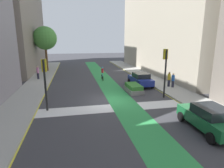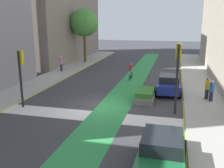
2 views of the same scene
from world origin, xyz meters
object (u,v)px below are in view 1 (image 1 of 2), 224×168
(pedestrian_sidewalk_right_b, at_px, (169,79))
(car_blue_right_far, at_px, (140,79))
(traffic_signal_near_right, at_px, (165,64))
(median_planter, at_px, (134,88))
(car_green_right_near, at_px, (209,118))
(pedestrian_sidewalk_right_a, at_px, (173,80))
(street_tree_near, at_px, (45,38))
(traffic_signal_near_left, at_px, (45,75))
(pedestrian_sidewalk_left_a, at_px, (38,72))
(cyclist_in_lane, at_px, (102,73))

(pedestrian_sidewalk_right_b, bearing_deg, car_blue_right_far, 152.21)
(traffic_signal_near_right, distance_m, median_planter, 4.25)
(car_green_right_near, bearing_deg, pedestrian_sidewalk_right_a, 72.47)
(pedestrian_sidewalk_right_a, relative_size, street_tree_near, 0.22)
(pedestrian_sidewalk_right_b, bearing_deg, pedestrian_sidewalk_right_a, -58.91)
(car_green_right_near, xyz_separation_m, pedestrian_sidewalk_right_b, (2.79, 10.10, 0.20))
(traffic_signal_near_right, distance_m, traffic_signal_near_left, 10.63)
(car_green_right_near, height_order, car_blue_right_far, same)
(car_green_right_near, xyz_separation_m, car_blue_right_far, (-0.11, 11.63, 0.00))
(car_blue_right_far, height_order, pedestrian_sidewalk_left_a, pedestrian_sidewalk_left_a)
(car_blue_right_far, bearing_deg, pedestrian_sidewalk_right_b, -27.79)
(car_green_right_near, bearing_deg, car_blue_right_far, 90.52)
(car_blue_right_far, distance_m, pedestrian_sidewalk_right_a, 3.72)
(pedestrian_sidewalk_left_a, bearing_deg, car_blue_right_far, -25.15)
(car_blue_right_far, xyz_separation_m, cyclist_in_lane, (-3.96, 4.03, 0.17))
(traffic_signal_near_right, relative_size, pedestrian_sidewalk_right_b, 2.73)
(cyclist_in_lane, bearing_deg, pedestrian_sidewalk_left_a, 167.82)
(pedestrian_sidewalk_left_a, bearing_deg, traffic_signal_near_right, -39.10)
(car_green_right_near, distance_m, median_planter, 9.29)
(car_green_right_near, bearing_deg, traffic_signal_near_right, 85.93)
(pedestrian_sidewalk_right_a, height_order, pedestrian_sidewalk_right_b, pedestrian_sidewalk_right_b)
(cyclist_in_lane, height_order, median_planter, cyclist_in_lane)
(traffic_signal_near_right, relative_size, median_planter, 1.64)
(pedestrian_sidewalk_right_b, bearing_deg, pedestrian_sidewalk_left_a, 154.34)
(pedestrian_sidewalk_right_a, xyz_separation_m, street_tree_near, (-15.32, 15.01, 4.65))
(traffic_signal_near_left, height_order, car_green_right_near, traffic_signal_near_left)
(traffic_signal_near_right, height_order, cyclist_in_lane, traffic_signal_near_right)
(traffic_signal_near_left, distance_m, pedestrian_sidewalk_right_a, 13.85)
(traffic_signal_near_left, bearing_deg, car_blue_right_far, 31.16)
(car_green_right_near, relative_size, median_planter, 1.51)
(traffic_signal_near_right, xyz_separation_m, cyclist_in_lane, (-4.55, 8.81, -2.23))
(traffic_signal_near_right, relative_size, car_blue_right_far, 1.08)
(car_green_right_near, height_order, cyclist_in_lane, cyclist_in_lane)
(traffic_signal_near_left, bearing_deg, car_green_right_near, -29.11)
(traffic_signal_near_left, xyz_separation_m, street_tree_near, (-2.20, 19.07, 2.80))
(pedestrian_sidewalk_right_a, bearing_deg, pedestrian_sidewalk_right_b, 121.09)
(street_tree_near, bearing_deg, cyclist_in_lane, -47.72)
(car_blue_right_far, relative_size, cyclist_in_lane, 2.29)
(traffic_signal_near_left, distance_m, car_green_right_near, 11.69)
(car_blue_right_far, relative_size, pedestrian_sidewalk_left_a, 2.35)
(car_green_right_near, xyz_separation_m, pedestrian_sidewalk_right_a, (3.05, 9.66, 0.16))
(cyclist_in_lane, distance_m, pedestrian_sidewalk_left_a, 8.76)
(median_planter, bearing_deg, pedestrian_sidewalk_right_a, 6.54)
(pedestrian_sidewalk_right_b, bearing_deg, cyclist_in_lane, 140.95)
(traffic_signal_near_left, xyz_separation_m, pedestrian_sidewalk_right_b, (12.85, 4.50, -1.81))
(cyclist_in_lane, xyz_separation_m, median_planter, (2.29, -6.55, -0.57))
(pedestrian_sidewalk_left_a, height_order, pedestrian_sidewalk_right_b, pedestrian_sidewalk_left_a)
(car_blue_right_far, xyz_separation_m, pedestrian_sidewalk_right_a, (3.16, -1.97, 0.16))
(car_blue_right_far, bearing_deg, street_tree_near, 132.98)
(cyclist_in_lane, height_order, pedestrian_sidewalk_right_a, cyclist_in_lane)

